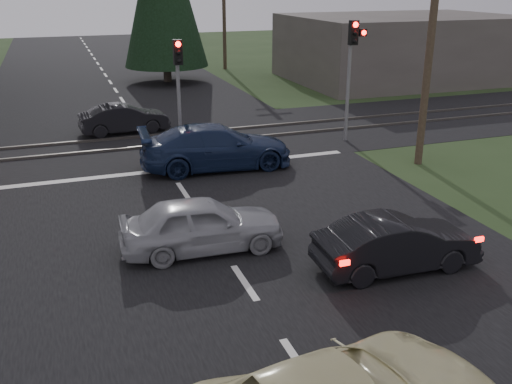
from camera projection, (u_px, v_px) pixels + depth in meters
name	position (u px, v px, depth m)	size (l,w,h in m)	color
ground	(245.00, 283.00, 12.31)	(120.00, 120.00, 0.00)	#25391A
road	(160.00, 156.00, 21.13)	(14.00, 100.00, 0.01)	black
rail_corridor	(150.00, 142.00, 22.90)	(120.00, 8.00, 0.01)	black
stop_line	(169.00, 170.00, 19.54)	(13.00, 0.35, 0.00)	silver
rail_near	(154.00, 146.00, 22.18)	(120.00, 0.12, 0.10)	#59544C
rail_far	(147.00, 136.00, 23.59)	(120.00, 0.12, 0.10)	#59544C
traffic_signal_right	(352.00, 58.00, 21.87)	(0.68, 0.48, 4.70)	slate
traffic_signal_center	(179.00, 75.00, 21.06)	(0.32, 0.48, 4.10)	slate
utility_pole_near	(432.00, 26.00, 18.60)	(1.80, 0.26, 9.00)	#4C3D2D
utility_pole_mid	(224.00, 1.00, 39.79)	(1.80, 0.26, 9.00)	#4C3D2D
building_right	(402.00, 48.00, 36.65)	(14.00, 10.00, 4.00)	#59514C
dark_hatchback	(396.00, 244.00, 12.71)	(1.30, 3.72, 1.23)	black
silver_car	(202.00, 224.00, 13.59)	(1.56, 3.89, 1.32)	#97999F
blue_sedan	(216.00, 147.00, 19.53)	(2.11, 5.19, 1.51)	#162343
dark_car_far	(124.00, 119.00, 24.09)	(1.29, 3.69, 1.21)	black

